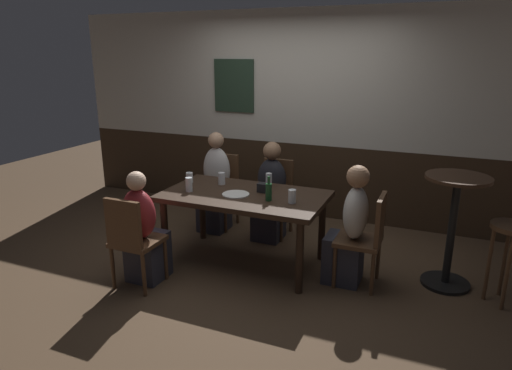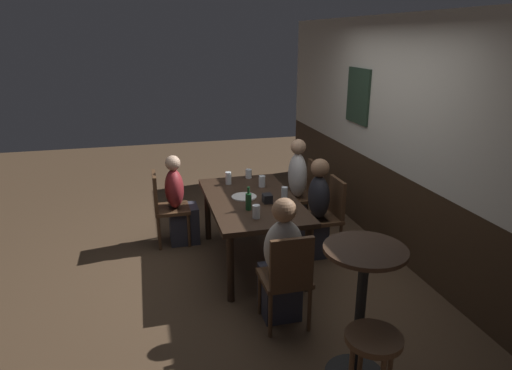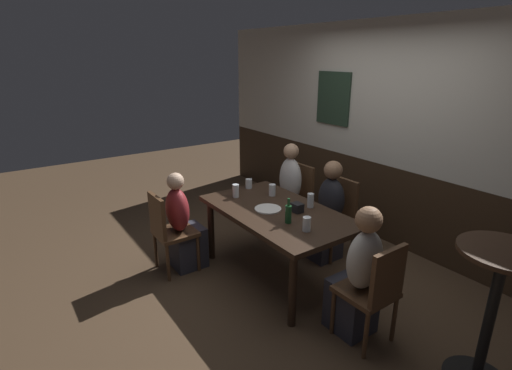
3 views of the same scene
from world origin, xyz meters
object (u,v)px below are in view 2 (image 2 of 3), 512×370
(plate_white_large, at_px, (244,197))
(condiment_caddy, at_px, (267,198))
(chair_left_far, at_px, (306,192))
(person_left_near, at_px, (180,207))
(beer_glass_half, at_px, (228,179))
(person_left_far, at_px, (294,193))
(pint_glass_amber, at_px, (256,212))
(pint_glass_pale, at_px, (249,174))
(side_bar_table, at_px, (361,305))
(person_mid_far, at_px, (314,215))
(tumbler_water, at_px, (262,182))
(beer_bottle_green, at_px, (248,201))
(dining_table, at_px, (252,206))
(chair_mid_far, at_px, (328,212))
(bar_stool, at_px, (372,358))
(chair_left_near, at_px, (165,204))
(chair_head_east, at_px, (287,276))
(person_head_east, at_px, (281,268))
(tumbler_short, at_px, (284,195))

(plate_white_large, xyz_separation_m, condiment_caddy, (0.21, 0.20, 0.04))
(chair_left_far, xyz_separation_m, person_left_near, (0.00, -1.58, -0.05))
(beer_glass_half, height_order, plate_white_large, beer_glass_half)
(person_left_far, xyz_separation_m, pint_glass_amber, (1.23, -0.80, 0.30))
(pint_glass_pale, distance_m, side_bar_table, 2.64)
(person_left_near, distance_m, condiment_caddy, 1.25)
(chair_left_far, xyz_separation_m, person_mid_far, (0.71, -0.16, -0.02))
(beer_glass_half, distance_m, tumbler_water, 0.40)
(person_mid_far, bearing_deg, beer_bottle_green, -69.85)
(dining_table, xyz_separation_m, chair_left_far, (-0.71, 0.87, -0.16))
(person_left_far, height_order, side_bar_table, person_left_far)
(chair_mid_far, xyz_separation_m, pint_glass_amber, (0.53, -0.96, 0.30))
(pint_glass_pale, bearing_deg, pint_glass_amber, -10.14)
(condiment_caddy, bearing_deg, bar_stool, 0.63)
(dining_table, relative_size, chair_left_near, 1.83)
(dining_table, distance_m, person_mid_far, 0.73)
(chair_head_east, height_order, tumbler_water, chair_head_east)
(pint_glass_pale, bearing_deg, tumbler_water, 11.74)
(person_head_east, height_order, side_bar_table, person_head_east)
(person_head_east, relative_size, tumbler_short, 7.82)
(condiment_caddy, bearing_deg, pint_glass_amber, -29.71)
(person_left_near, distance_m, pint_glass_amber, 1.42)
(tumbler_water, bearing_deg, person_head_east, -8.32)
(bar_stool, bearing_deg, person_head_east, -173.45)
(chair_left_far, distance_m, pint_glass_amber, 1.59)
(plate_white_large, bearing_deg, pint_glass_amber, -1.61)
(pint_glass_pale, xyz_separation_m, tumbler_water, (0.35, 0.07, 0.01))
(dining_table, height_order, side_bar_table, side_bar_table)
(beer_glass_half, distance_m, pint_glass_amber, 1.07)
(tumbler_short, bearing_deg, bar_stool, -4.25)
(chair_left_far, xyz_separation_m, person_left_far, (0.00, -0.16, 0.00))
(tumbler_water, xyz_separation_m, pint_glass_amber, (0.88, -0.29, 0.00))
(chair_left_far, bearing_deg, tumbler_short, -33.47)
(person_head_east, xyz_separation_m, tumbler_water, (-1.41, 0.21, 0.31))
(tumbler_short, bearing_deg, chair_head_east, -16.29)
(chair_head_east, distance_m, beer_glass_half, 1.80)
(tumbler_short, xyz_separation_m, bar_stool, (2.23, -0.17, -0.24))
(side_bar_table, bearing_deg, pint_glass_amber, -164.48)
(pint_glass_amber, bearing_deg, pint_glass_pale, 169.86)
(chair_left_far, bearing_deg, person_left_far, -90.00)
(dining_table, relative_size, condiment_caddy, 14.62)
(person_left_near, xyz_separation_m, bar_stool, (3.08, 0.86, 0.12))
(person_mid_far, relative_size, person_head_east, 0.99)
(tumbler_short, height_order, bar_stool, tumbler_short)
(chair_left_near, bearing_deg, chair_mid_far, 67.97)
(chair_left_near, xyz_separation_m, person_mid_far, (0.71, 1.59, -0.02))
(dining_table, xyz_separation_m, tumbler_water, (-0.36, 0.21, 0.14))
(person_mid_far, distance_m, condiment_caddy, 0.68)
(side_bar_table, xyz_separation_m, bar_stool, (0.45, -0.15, -0.05))
(pint_glass_amber, bearing_deg, dining_table, 170.65)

